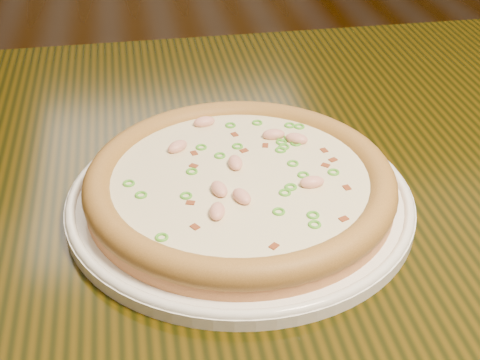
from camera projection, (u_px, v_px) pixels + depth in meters
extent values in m
plane|color=black|center=(246.00, 219.00, 1.89)|extent=(9.00, 9.00, 0.00)
cube|color=black|center=(340.00, 183.00, 0.74)|extent=(1.20, 0.80, 0.04)
cylinder|color=white|center=(240.00, 200.00, 0.66)|extent=(0.34, 0.34, 0.01)
torus|color=white|center=(240.00, 195.00, 0.66)|extent=(0.34, 0.34, 0.01)
cylinder|color=#CD884D|center=(240.00, 188.00, 0.65)|extent=(0.30, 0.30, 0.02)
torus|color=#AC7837|center=(240.00, 180.00, 0.65)|extent=(0.30, 0.30, 0.03)
cylinder|color=beige|center=(240.00, 178.00, 0.65)|extent=(0.25, 0.25, 0.00)
ellipsoid|color=#F2B29E|center=(178.00, 147.00, 0.69)|extent=(0.03, 0.03, 0.01)
ellipsoid|color=#F2B29E|center=(242.00, 196.00, 0.61)|extent=(0.02, 0.03, 0.01)
ellipsoid|color=#F2B29E|center=(274.00, 134.00, 0.71)|extent=(0.02, 0.02, 0.01)
ellipsoid|color=#F2B29E|center=(297.00, 139.00, 0.70)|extent=(0.03, 0.02, 0.01)
ellipsoid|color=#F2B29E|center=(219.00, 189.00, 0.62)|extent=(0.02, 0.03, 0.01)
ellipsoid|color=#F2B29E|center=(217.00, 211.00, 0.59)|extent=(0.02, 0.03, 0.01)
ellipsoid|color=#F2B29E|center=(312.00, 182.00, 0.63)|extent=(0.02, 0.01, 0.01)
ellipsoid|color=#F2B29E|center=(204.00, 122.00, 0.73)|extent=(0.03, 0.02, 0.01)
ellipsoid|color=#F2B29E|center=(235.00, 163.00, 0.66)|extent=(0.01, 0.02, 0.01)
cube|color=maroon|center=(194.00, 154.00, 0.68)|extent=(0.01, 0.01, 0.00)
cube|color=maroon|center=(244.00, 151.00, 0.69)|extent=(0.01, 0.01, 0.00)
cube|color=maroon|center=(274.00, 247.00, 0.56)|extent=(0.01, 0.01, 0.00)
cube|color=maroon|center=(195.00, 228.00, 0.58)|extent=(0.01, 0.01, 0.00)
cube|color=maroon|center=(324.00, 151.00, 0.69)|extent=(0.01, 0.01, 0.00)
cube|color=maroon|center=(265.00, 146.00, 0.69)|extent=(0.01, 0.01, 0.00)
cube|color=maroon|center=(194.00, 167.00, 0.66)|extent=(0.01, 0.01, 0.00)
cube|color=maroon|center=(325.00, 166.00, 0.66)|extent=(0.01, 0.01, 0.00)
cube|color=maroon|center=(242.00, 201.00, 0.61)|extent=(0.01, 0.01, 0.00)
cube|color=maroon|center=(333.00, 161.00, 0.67)|extent=(0.01, 0.01, 0.00)
cube|color=maroon|center=(235.00, 135.00, 0.71)|extent=(0.01, 0.01, 0.00)
cube|color=maroon|center=(190.00, 204.00, 0.61)|extent=(0.01, 0.01, 0.00)
cube|color=maroon|center=(344.00, 220.00, 0.59)|extent=(0.01, 0.01, 0.00)
cube|color=maroon|center=(347.00, 188.00, 0.63)|extent=(0.01, 0.01, 0.00)
torus|color=green|center=(186.00, 196.00, 0.62)|extent=(0.01, 0.01, 0.00)
torus|color=green|center=(238.00, 146.00, 0.69)|extent=(0.01, 0.01, 0.00)
torus|color=green|center=(162.00, 237.00, 0.57)|extent=(0.01, 0.01, 0.00)
torus|color=green|center=(285.00, 193.00, 0.62)|extent=(0.01, 0.01, 0.00)
torus|color=green|center=(257.00, 123.00, 0.73)|extent=(0.02, 0.02, 0.00)
torus|color=green|center=(303.00, 175.00, 0.65)|extent=(0.01, 0.01, 0.00)
torus|color=green|center=(279.00, 212.00, 0.60)|extent=(0.02, 0.02, 0.00)
torus|color=green|center=(230.00, 125.00, 0.73)|extent=(0.02, 0.02, 0.00)
torus|color=green|center=(281.00, 150.00, 0.69)|extent=(0.01, 0.01, 0.00)
torus|color=green|center=(284.00, 147.00, 0.69)|extent=(0.02, 0.02, 0.00)
torus|color=green|center=(220.00, 156.00, 0.68)|extent=(0.01, 0.01, 0.00)
torus|color=green|center=(281.00, 142.00, 0.70)|extent=(0.02, 0.02, 0.00)
torus|color=green|center=(290.00, 187.00, 0.63)|extent=(0.02, 0.02, 0.00)
torus|color=green|center=(282.00, 139.00, 0.71)|extent=(0.01, 0.01, 0.00)
torus|color=green|center=(299.00, 127.00, 0.73)|extent=(0.01, 0.01, 0.00)
torus|color=green|center=(141.00, 195.00, 0.62)|extent=(0.01, 0.01, 0.00)
torus|color=green|center=(293.00, 164.00, 0.66)|extent=(0.01, 0.01, 0.00)
torus|color=green|center=(129.00, 183.00, 0.63)|extent=(0.01, 0.01, 0.00)
torus|color=green|center=(201.00, 147.00, 0.69)|extent=(0.02, 0.02, 0.00)
torus|color=green|center=(291.00, 187.00, 0.63)|extent=(0.02, 0.02, 0.00)
torus|color=green|center=(192.00, 172.00, 0.65)|extent=(0.01, 0.01, 0.00)
torus|color=green|center=(315.00, 225.00, 0.58)|extent=(0.02, 0.02, 0.00)
torus|color=green|center=(290.00, 125.00, 0.73)|extent=(0.02, 0.02, 0.00)
torus|color=green|center=(333.00, 172.00, 0.65)|extent=(0.01, 0.01, 0.00)
torus|color=green|center=(313.00, 215.00, 0.59)|extent=(0.02, 0.02, 0.00)
torus|color=green|center=(296.00, 143.00, 0.70)|extent=(0.02, 0.02, 0.00)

